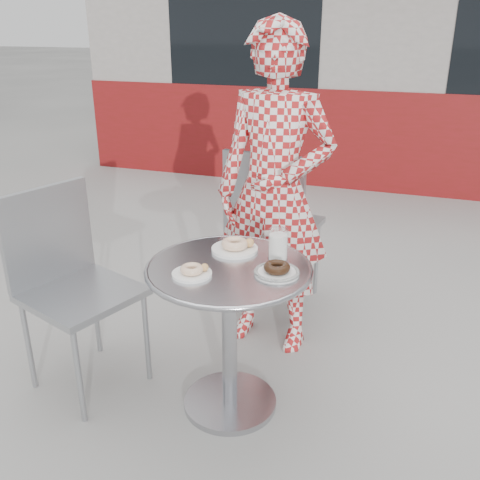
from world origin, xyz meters
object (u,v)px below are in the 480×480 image
(seated_person, at_px, (274,194))
(plate_far, at_px, (236,246))
(chair_left, at_px, (85,329))
(plate_checker, at_px, (277,271))
(bistro_table, at_px, (229,303))
(chair_far, at_px, (275,257))
(plate_near, at_px, (193,271))
(milk_cup, at_px, (278,245))

(seated_person, relative_size, plate_far, 8.21)
(chair_left, relative_size, seated_person, 0.57)
(chair_left, xyz_separation_m, plate_checker, (0.90, 0.05, 0.42))
(plate_checker, bearing_deg, bistro_table, 177.98)
(chair_far, bearing_deg, bistro_table, 99.70)
(chair_left, relative_size, plate_near, 5.94)
(seated_person, bearing_deg, chair_left, -132.02)
(plate_far, bearing_deg, milk_cup, -6.83)
(bistro_table, relative_size, plate_checker, 3.83)
(plate_far, bearing_deg, plate_checker, -36.02)
(bistro_table, relative_size, plate_far, 3.46)
(seated_person, distance_m, plate_near, 0.75)
(plate_far, relative_size, plate_near, 1.27)
(plate_near, bearing_deg, plate_far, 74.16)
(milk_cup, bearing_deg, chair_far, 105.54)
(bistro_table, relative_size, seated_person, 0.42)
(chair_far, height_order, plate_near, chair_far)
(bistro_table, bearing_deg, seated_person, 87.91)
(chair_left, bearing_deg, milk_cup, -57.92)
(plate_near, distance_m, plate_checker, 0.33)
(chair_left, bearing_deg, plate_far, -52.56)
(plate_near, bearing_deg, milk_cup, 43.14)
(seated_person, height_order, plate_far, seated_person)
(chair_left, bearing_deg, plate_near, -76.81)
(seated_person, bearing_deg, chair_far, 108.65)
(chair_far, height_order, plate_checker, chair_far)
(chair_far, relative_size, seated_person, 0.59)
(seated_person, height_order, milk_cup, seated_person)
(plate_near, bearing_deg, seated_person, 79.90)
(chair_far, relative_size, plate_far, 4.86)
(seated_person, bearing_deg, plate_far, -91.02)
(plate_near, relative_size, plate_checker, 0.87)
(chair_far, relative_size, chair_left, 1.04)
(plate_checker, relative_size, milk_cup, 1.39)
(bistro_table, height_order, plate_far, plate_far)
(chair_far, distance_m, plate_near, 1.20)
(bistro_table, xyz_separation_m, chair_far, (-0.07, 1.00, -0.23))
(plate_near, xyz_separation_m, plate_checker, (0.31, 0.11, -0.00))
(bistro_table, height_order, seated_person, seated_person)
(chair_left, height_order, plate_far, chair_left)
(chair_left, relative_size, plate_checker, 5.17)
(chair_far, bearing_deg, seated_person, 108.97)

